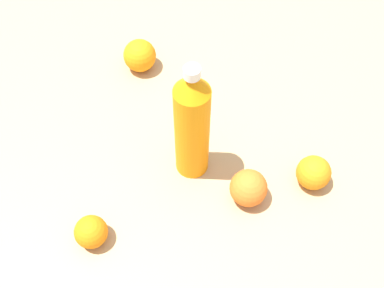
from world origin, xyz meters
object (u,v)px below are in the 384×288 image
orange_1 (91,232)px  orange_2 (248,188)px  orange_0 (140,56)px  orange_3 (314,173)px  water_bottle (192,126)px

orange_1 → orange_2: 0.32m
orange_0 → orange_1: bearing=154.4°
orange_1 → orange_3: size_ratio=0.90×
orange_2 → orange_1: bearing=89.2°
orange_2 → orange_3: 0.14m
orange_1 → orange_3: (-0.01, -0.46, 0.00)m
water_bottle → orange_0: (0.31, 0.04, -0.10)m
orange_0 → water_bottle: bearing=-173.6°
water_bottle → orange_3: water_bottle is taller
water_bottle → orange_0: size_ratio=3.76×
water_bottle → orange_2: bearing=-88.5°
orange_3 → orange_1: bearing=88.8°
orange_2 → orange_3: orange_2 is taller
orange_0 → orange_1: size_ratio=1.23×
orange_2 → water_bottle: bearing=37.7°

